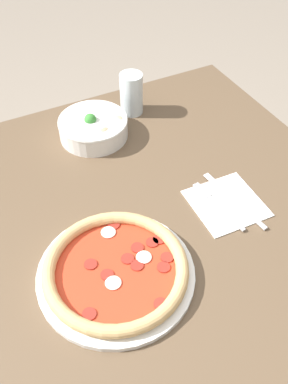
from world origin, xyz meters
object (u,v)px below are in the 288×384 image
at_px(knife, 237,202).
at_px(glass, 131,94).
at_px(fork, 219,206).
at_px(pizza, 116,270).
at_px(bowl, 94,126).

height_order(knife, glass, glass).
height_order(fork, knife, same).
distance_m(fork, knife, 0.04).
bearing_deg(glass, knife, -82.60).
relative_size(pizza, bowl, 1.70).
xyz_separation_m(fork, glass, (-0.01, 0.43, 0.05)).
bearing_deg(pizza, fork, 11.77).
bearing_deg(bowl, fork, -67.84).
xyz_separation_m(bowl, fork, (0.15, -0.37, -0.03)).
xyz_separation_m(bowl, knife, (0.20, -0.38, -0.03)).
bearing_deg(glass, bowl, -157.93).
distance_m(knife, glass, 0.44).
height_order(bowl, fork, bowl).
bearing_deg(bowl, knife, -62.80).
distance_m(pizza, fork, 0.29).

